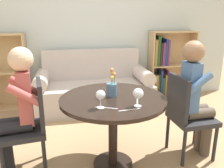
# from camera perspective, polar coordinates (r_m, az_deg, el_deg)

# --- Properties ---
(ground_plane) EXTENTS (16.00, 16.00, 0.00)m
(ground_plane) POSITION_cam_1_polar(r_m,az_deg,el_deg) (2.58, 0.22, -18.79)
(ground_plane) COLOR tan
(back_wall) EXTENTS (5.20, 0.05, 2.70)m
(back_wall) POSITION_cam_1_polar(r_m,az_deg,el_deg) (4.12, -5.46, 14.52)
(back_wall) COLOR silver
(back_wall) RESTS_ON ground_plane
(round_table) EXTENTS (1.01, 1.01, 0.73)m
(round_table) POSITION_cam_1_polar(r_m,az_deg,el_deg) (2.29, 0.24, -6.42)
(round_table) COLOR black
(round_table) RESTS_ON ground_plane
(couch) EXTENTS (1.83, 0.80, 0.92)m
(couch) POSITION_cam_1_polar(r_m,az_deg,el_deg) (3.88, -4.41, -1.22)
(couch) COLOR beige
(couch) RESTS_ON ground_plane
(bookshelf_right) EXTENTS (0.81, 0.28, 1.20)m
(bookshelf_right) POSITION_cam_1_polar(r_m,az_deg,el_deg) (4.40, 12.58, 4.05)
(bookshelf_right) COLOR tan
(bookshelf_right) RESTS_ON ground_plane
(chair_left) EXTENTS (0.47, 0.47, 0.90)m
(chair_left) POSITION_cam_1_polar(r_m,az_deg,el_deg) (2.41, -19.24, -8.92)
(chair_left) COLOR #232326
(chair_left) RESTS_ON ground_plane
(chair_right) EXTENTS (0.44, 0.44, 0.90)m
(chair_right) POSITION_cam_1_polar(r_m,az_deg,el_deg) (2.61, 17.50, -6.74)
(chair_right) COLOR #232326
(chair_right) RESTS_ON ground_plane
(person_left) EXTENTS (0.44, 0.37, 1.22)m
(person_left) POSITION_cam_1_polar(r_m,az_deg,el_deg) (2.34, -21.79, -5.37)
(person_left) COLOR black
(person_left) RESTS_ON ground_plane
(person_right) EXTENTS (0.43, 0.35, 1.25)m
(person_right) POSITION_cam_1_polar(r_m,az_deg,el_deg) (2.60, 19.45, -2.78)
(person_right) COLOR brown
(person_right) RESTS_ON ground_plane
(wine_glass_left) EXTENTS (0.08, 0.08, 0.16)m
(wine_glass_left) POSITION_cam_1_polar(r_m,az_deg,el_deg) (1.97, -2.78, -2.78)
(wine_glass_left) COLOR white
(wine_glass_left) RESTS_ON round_table
(wine_glass_right) EXTENTS (0.09, 0.09, 0.16)m
(wine_glass_right) POSITION_cam_1_polar(r_m,az_deg,el_deg) (2.01, 6.32, -2.42)
(wine_glass_right) COLOR white
(wine_glass_right) RESTS_ON round_table
(flower_vase) EXTENTS (0.10, 0.10, 0.27)m
(flower_vase) POSITION_cam_1_polar(r_m,az_deg,el_deg) (2.27, -0.10, -0.86)
(flower_vase) COLOR slate
(flower_vase) RESTS_ON round_table
(knife_left_setting) EXTENTS (0.18, 0.08, 0.00)m
(knife_left_setting) POSITION_cam_1_polar(r_m,az_deg,el_deg) (2.00, -1.34, -5.75)
(knife_left_setting) COLOR silver
(knife_left_setting) RESTS_ON round_table
(fork_left_setting) EXTENTS (0.07, 0.19, 0.00)m
(fork_left_setting) POSITION_cam_1_polar(r_m,az_deg,el_deg) (2.17, 6.11, -4.03)
(fork_left_setting) COLOR silver
(fork_left_setting) RESTS_ON round_table
(knife_right_setting) EXTENTS (0.19, 0.03, 0.00)m
(knife_right_setting) POSITION_cam_1_polar(r_m,az_deg,el_deg) (1.97, 4.25, -6.20)
(knife_right_setting) COLOR silver
(knife_right_setting) RESTS_ON round_table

